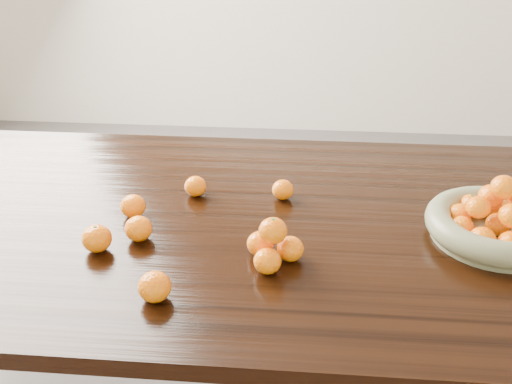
# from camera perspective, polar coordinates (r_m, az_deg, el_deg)

# --- Properties ---
(dining_table) EXTENTS (2.00, 1.00, 0.75)m
(dining_table) POSITION_cam_1_polar(r_m,az_deg,el_deg) (1.44, 0.74, -5.63)
(dining_table) COLOR black
(dining_table) RESTS_ON ground
(fruit_bowl) EXTENTS (0.31, 0.31, 0.16)m
(fruit_bowl) POSITION_cam_1_polar(r_m,az_deg,el_deg) (1.40, 22.89, -2.92)
(fruit_bowl) COLOR #797C5B
(fruit_bowl) RESTS_ON dining_table
(orange_pyramid) EXTENTS (0.12, 0.12, 0.11)m
(orange_pyramid) POSITION_cam_1_polar(r_m,az_deg,el_deg) (1.21, 1.68, -5.39)
(orange_pyramid) COLOR orange
(orange_pyramid) RESTS_ON dining_table
(loose_orange_0) EXTENTS (0.07, 0.07, 0.06)m
(loose_orange_0) POSITION_cam_1_polar(r_m,az_deg,el_deg) (1.30, -15.64, -4.50)
(loose_orange_0) COLOR orange
(loose_orange_0) RESTS_ON dining_table
(loose_orange_1) EXTENTS (0.06, 0.06, 0.06)m
(loose_orange_1) POSITION_cam_1_polar(r_m,az_deg,el_deg) (1.32, -11.68, -3.61)
(loose_orange_1) COLOR orange
(loose_orange_1) RESTS_ON dining_table
(loose_orange_2) EXTENTS (0.07, 0.07, 0.06)m
(loose_orange_2) POSITION_cam_1_polar(r_m,az_deg,el_deg) (1.13, -10.11, -9.32)
(loose_orange_2) COLOR orange
(loose_orange_2) RESTS_ON dining_table
(loose_orange_3) EXTENTS (0.06, 0.06, 0.06)m
(loose_orange_3) POSITION_cam_1_polar(r_m,az_deg,el_deg) (1.41, -12.20, -1.40)
(loose_orange_3) COLOR orange
(loose_orange_3) RESTS_ON dining_table
(loose_orange_4) EXTENTS (0.06, 0.06, 0.05)m
(loose_orange_4) POSITION_cam_1_polar(r_m,az_deg,el_deg) (1.49, -6.08, 0.58)
(loose_orange_4) COLOR orange
(loose_orange_4) RESTS_ON dining_table
(loose_orange_5) EXTENTS (0.06, 0.06, 0.05)m
(loose_orange_5) POSITION_cam_1_polar(r_m,az_deg,el_deg) (1.47, 2.70, 0.23)
(loose_orange_5) COLOR orange
(loose_orange_5) RESTS_ON dining_table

